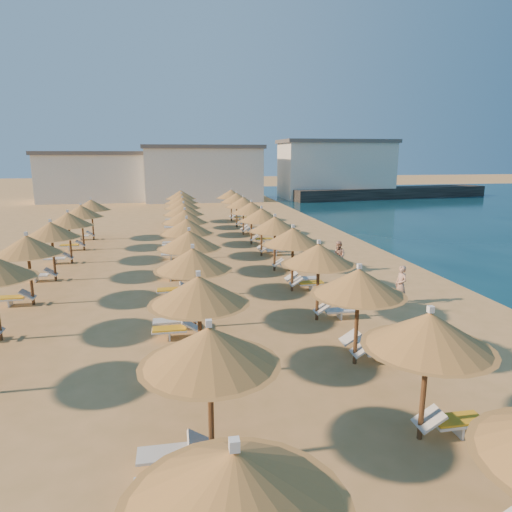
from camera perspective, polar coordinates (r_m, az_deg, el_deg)
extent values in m
plane|color=tan|center=(18.70, 0.77, -6.60)|extent=(220.00, 220.00, 0.00)
cube|color=black|center=(68.16, 16.49, 7.59)|extent=(30.26, 8.66, 1.50)
cube|color=white|center=(65.01, -18.79, 9.20)|extent=(15.00, 8.00, 6.00)
cube|color=#59514C|center=(64.94, -19.00, 12.06)|extent=(15.60, 8.48, 0.50)
cube|color=white|center=(62.66, -6.58, 10.05)|extent=(15.00, 8.00, 6.80)
cube|color=#59514C|center=(62.60, -6.67, 13.38)|extent=(15.60, 8.48, 0.50)
cube|color=white|center=(66.75, 9.84, 10.44)|extent=(15.00, 8.00, 7.60)
cube|color=#59514C|center=(66.73, 9.97, 13.92)|extent=(15.60, 8.48, 0.50)
cylinder|color=brown|center=(10.88, 20.23, -15.29)|extent=(0.12, 0.12, 2.42)
cone|color=#A4642F|center=(10.33, 20.80, -8.64)|extent=(2.59, 2.59, 0.78)
cone|color=#A4642F|center=(10.45, 20.66, -10.32)|extent=(2.80, 2.80, 0.12)
cube|color=white|center=(10.18, 21.00, -6.24)|extent=(0.12, 0.12, 0.14)
cylinder|color=brown|center=(13.94, 12.44, -8.49)|extent=(0.12, 0.12, 2.42)
cone|color=#A4642F|center=(13.52, 12.71, -3.14)|extent=(2.59, 2.59, 0.78)
cone|color=#A4642F|center=(13.61, 12.64, -4.47)|extent=(2.80, 2.80, 0.12)
cube|color=white|center=(13.40, 12.80, -1.26)|extent=(0.12, 0.12, 0.14)
cylinder|color=brown|center=(17.28, 7.70, -4.13)|extent=(0.12, 0.12, 2.42)
cone|color=#A4642F|center=(16.94, 7.84, 0.24)|extent=(2.59, 2.59, 0.78)
cone|color=#A4642F|center=(17.02, 7.81, -0.84)|extent=(2.80, 2.80, 0.12)
cube|color=white|center=(16.85, 7.89, 1.76)|extent=(0.12, 0.12, 0.14)
cylinder|color=brown|center=(20.77, 4.56, -1.19)|extent=(0.12, 0.12, 2.42)
cone|color=#A4642F|center=(20.49, 4.63, 2.47)|extent=(2.59, 2.59, 0.78)
cone|color=#A4642F|center=(20.55, 4.61, 1.57)|extent=(2.80, 2.80, 0.12)
cube|color=white|center=(20.41, 4.65, 3.74)|extent=(0.12, 0.12, 0.14)
cylinder|color=brown|center=(24.34, 2.34, 0.89)|extent=(0.12, 0.12, 2.42)
cone|color=#A4642F|center=(24.10, 2.37, 4.04)|extent=(2.59, 2.59, 0.78)
cone|color=#A4642F|center=(24.15, 2.36, 3.27)|extent=(2.80, 2.80, 0.12)
cube|color=white|center=(24.03, 2.38, 5.12)|extent=(0.12, 0.12, 0.14)
cylinder|color=brown|center=(27.96, 0.69, 2.44)|extent=(0.12, 0.12, 2.42)
cone|color=#A4642F|center=(27.75, 0.69, 5.19)|extent=(2.59, 2.59, 0.78)
cone|color=#A4642F|center=(27.79, 0.69, 4.52)|extent=(2.80, 2.80, 0.12)
cube|color=white|center=(27.69, 0.70, 6.13)|extent=(0.12, 0.12, 0.14)
cylinder|color=brown|center=(31.61, -0.59, 3.64)|extent=(0.12, 0.12, 2.42)
cone|color=#A4642F|center=(31.43, -0.59, 6.07)|extent=(2.59, 2.59, 0.78)
cone|color=#A4642F|center=(31.47, -0.59, 5.47)|extent=(2.80, 2.80, 0.12)
cube|color=white|center=(31.38, -0.60, 6.90)|extent=(0.12, 0.12, 0.14)
cylinder|color=brown|center=(35.29, -1.60, 4.58)|extent=(0.12, 0.12, 2.42)
cone|color=#A4642F|center=(35.12, -1.62, 6.76)|extent=(2.59, 2.59, 0.78)
cone|color=#A4642F|center=(35.16, -1.61, 6.23)|extent=(2.80, 2.80, 0.12)
cube|color=white|center=(35.08, -1.62, 7.50)|extent=(0.12, 0.12, 0.14)
cylinder|color=brown|center=(38.98, -2.42, 5.34)|extent=(0.12, 0.12, 2.42)
cone|color=#A4642F|center=(38.83, -2.44, 7.32)|extent=(2.59, 2.59, 0.78)
cone|color=#A4642F|center=(38.87, -2.44, 6.83)|extent=(2.80, 2.80, 0.12)
cube|color=white|center=(38.79, -2.45, 7.99)|extent=(0.12, 0.12, 0.14)
cylinder|color=brown|center=(42.69, -3.11, 5.97)|extent=(0.12, 0.12, 2.42)
cone|color=#A4642F|center=(42.55, -3.13, 7.78)|extent=(2.59, 2.59, 0.78)
cone|color=#A4642F|center=(42.58, -3.12, 7.34)|extent=(2.80, 2.80, 0.12)
cube|color=white|center=(42.52, -3.14, 8.39)|extent=(0.12, 0.12, 0.14)
cone|color=#A4642F|center=(5.75, -2.67, -26.25)|extent=(2.59, 2.59, 0.78)
cone|color=#A4642F|center=(5.96, -2.64, -28.70)|extent=(2.80, 2.80, 0.12)
cube|color=white|center=(5.47, -2.73, -22.51)|extent=(0.12, 0.12, 0.14)
cylinder|color=brown|center=(9.60, -5.67, -18.49)|extent=(0.12, 0.12, 2.42)
cone|color=#A4642F|center=(8.98, -5.86, -11.10)|extent=(2.59, 2.59, 0.78)
cone|color=#A4642F|center=(9.12, -5.81, -12.99)|extent=(2.80, 2.80, 0.12)
cube|color=white|center=(8.81, -5.92, -8.38)|extent=(0.12, 0.12, 0.14)
cylinder|color=brown|center=(12.97, -7.01, -9.92)|extent=(0.12, 0.12, 2.42)
cone|color=#A4642F|center=(12.51, -7.17, -4.20)|extent=(2.59, 2.59, 0.78)
cone|color=#A4642F|center=(12.61, -7.13, -5.63)|extent=(2.80, 2.80, 0.12)
cube|color=white|center=(12.39, -7.23, -2.18)|extent=(0.12, 0.12, 0.14)
cylinder|color=brown|center=(16.51, -7.75, -4.94)|extent=(0.12, 0.12, 2.42)
cone|color=#A4642F|center=(16.15, -7.89, -0.37)|extent=(2.59, 2.59, 0.78)
cone|color=#A4642F|center=(16.23, -7.85, -1.50)|extent=(2.80, 2.80, 0.12)
cube|color=white|center=(16.06, -7.94, 1.22)|extent=(0.12, 0.12, 0.14)
cylinder|color=brown|center=(20.13, -8.22, -1.73)|extent=(0.12, 0.12, 2.42)
cone|color=#A4642F|center=(19.84, -8.34, 2.04)|extent=(2.59, 2.59, 0.78)
cone|color=#A4642F|center=(19.90, -8.31, 1.12)|extent=(2.80, 2.80, 0.12)
cube|color=white|center=(19.76, -8.38, 3.35)|extent=(0.12, 0.12, 0.14)
cylinder|color=brown|center=(23.79, -8.54, 0.49)|extent=(0.12, 0.12, 2.42)
cone|color=#A4642F|center=(23.55, -8.65, 3.70)|extent=(2.59, 2.59, 0.78)
cone|color=#A4642F|center=(23.60, -8.62, 2.91)|extent=(2.80, 2.80, 0.12)
cube|color=white|center=(23.48, -8.69, 4.80)|extent=(0.12, 0.12, 0.14)
cylinder|color=brown|center=(27.48, -8.78, 2.12)|extent=(0.12, 0.12, 2.42)
cone|color=#A4642F|center=(27.27, -8.88, 4.90)|extent=(2.59, 2.59, 0.78)
cone|color=#A4642F|center=(27.32, -8.85, 4.22)|extent=(2.80, 2.80, 0.12)
cube|color=white|center=(27.22, -8.91, 5.86)|extent=(0.12, 0.12, 0.14)
cylinder|color=brown|center=(31.19, -8.96, 3.36)|extent=(0.12, 0.12, 2.42)
cone|color=#A4642F|center=(31.01, -9.05, 5.82)|extent=(2.59, 2.59, 0.78)
cone|color=#A4642F|center=(31.05, -9.03, 5.22)|extent=(2.80, 2.80, 0.12)
cube|color=white|center=(30.96, -9.08, 6.66)|extent=(0.12, 0.12, 0.14)
cylinder|color=brown|center=(34.92, -9.11, 4.34)|extent=(0.12, 0.12, 2.42)
cone|color=#A4642F|center=(34.75, -9.18, 6.54)|extent=(2.59, 2.59, 0.78)
cone|color=#A4642F|center=(34.79, -9.17, 6.00)|extent=(2.80, 2.80, 0.12)
cube|color=white|center=(34.71, -9.21, 7.29)|extent=(0.12, 0.12, 0.14)
cylinder|color=brown|center=(38.65, -9.22, 5.13)|extent=(0.12, 0.12, 2.42)
cone|color=#A4642F|center=(38.50, -9.29, 7.12)|extent=(2.59, 2.59, 0.78)
cone|color=#A4642F|center=(38.53, -9.28, 6.63)|extent=(2.80, 2.80, 0.12)
cube|color=white|center=(38.46, -9.32, 7.79)|extent=(0.12, 0.12, 0.14)
cylinder|color=brown|center=(42.38, -9.32, 5.78)|extent=(0.12, 0.12, 2.42)
cone|color=#A4642F|center=(42.25, -9.38, 7.59)|extent=(2.59, 2.59, 0.78)
cone|color=#A4642F|center=(42.27, -9.37, 7.15)|extent=(2.80, 2.80, 0.12)
cube|color=white|center=(42.21, -9.41, 8.21)|extent=(0.12, 0.12, 0.14)
cylinder|color=brown|center=(20.99, -26.34, -2.35)|extent=(0.12, 0.12, 2.42)
cone|color=#A4642F|center=(20.71, -26.70, 1.26)|extent=(2.59, 2.59, 0.78)
cone|color=#A4642F|center=(20.77, -26.61, 0.38)|extent=(2.80, 2.80, 0.12)
cube|color=white|center=(20.64, -26.82, 2.51)|extent=(0.12, 0.12, 0.14)
cylinder|color=brown|center=(24.53, -23.97, -0.11)|extent=(0.12, 0.12, 2.42)
cone|color=#A4642F|center=(24.29, -24.25, 3.00)|extent=(2.59, 2.59, 0.78)
cone|color=#A4642F|center=(24.34, -24.18, 2.24)|extent=(2.80, 2.80, 0.12)
cube|color=white|center=(24.23, -24.35, 4.06)|extent=(0.12, 0.12, 0.14)
cylinder|color=brown|center=(28.12, -22.20, 1.56)|extent=(0.12, 0.12, 2.42)
cone|color=#A4642F|center=(27.92, -22.43, 4.28)|extent=(2.59, 2.59, 0.78)
cone|color=#A4642F|center=(27.96, -22.37, 3.61)|extent=(2.80, 2.80, 0.12)
cube|color=white|center=(27.86, -22.51, 5.21)|extent=(0.12, 0.12, 0.14)
cylinder|color=brown|center=(31.76, -20.83, 2.85)|extent=(0.12, 0.12, 2.42)
cone|color=#A4642F|center=(31.58, -21.02, 5.26)|extent=(2.59, 2.59, 0.78)
cone|color=#A4642F|center=(31.62, -20.98, 4.67)|extent=(2.80, 2.80, 0.12)
cube|color=white|center=(31.53, -21.09, 6.08)|extent=(0.12, 0.12, 0.14)
cylinder|color=brown|center=(35.42, -19.75, 3.87)|extent=(0.12, 0.12, 2.42)
cone|color=#A4642F|center=(35.26, -19.91, 6.03)|extent=(2.59, 2.59, 0.78)
cone|color=#A4642F|center=(35.29, -19.87, 5.51)|extent=(2.80, 2.80, 0.12)
cube|color=white|center=(35.21, -19.96, 6.77)|extent=(0.12, 0.12, 0.14)
cube|color=white|center=(11.75, 23.88, -18.37)|extent=(1.17, 0.54, 0.06)
cube|color=white|center=(11.83, 23.81, -19.04)|extent=(0.06, 0.49, 0.32)
cube|color=white|center=(11.33, 20.83, -18.49)|extent=(0.58, 0.54, 0.40)
cube|color=yellow|center=(11.72, 23.91, -18.14)|extent=(1.13, 0.50, 0.05)
cube|color=white|center=(10.08, -11.10, -23.06)|extent=(1.17, 0.54, 0.06)
cube|color=white|center=(10.18, -11.06, -23.79)|extent=(0.06, 0.49, 0.32)
cube|color=white|center=(10.00, -6.77, -22.24)|extent=(0.58, 0.54, 0.40)
cube|color=white|center=(9.36, -11.18, -26.26)|extent=(1.17, 0.54, 0.06)
cube|color=white|center=(9.46, -11.13, -27.02)|extent=(0.06, 0.49, 0.32)
cube|color=white|center=(9.28, -6.40, -25.40)|extent=(0.58, 0.54, 0.40)
cube|color=white|center=(14.63, 15.60, -11.40)|extent=(1.17, 0.54, 0.06)
cube|color=white|center=(14.69, 15.56, -11.97)|extent=(0.06, 0.49, 0.32)
cube|color=white|center=(14.30, 13.03, -11.22)|extent=(0.58, 0.54, 0.40)
cube|color=white|center=(15.37, 14.14, -10.10)|extent=(1.17, 0.54, 0.06)
cube|color=white|center=(15.44, 14.11, -10.65)|extent=(0.06, 0.49, 0.32)
cube|color=white|center=(15.06, 11.69, -9.90)|extent=(0.58, 0.54, 0.40)
cube|color=white|center=(13.33, -10.88, -13.61)|extent=(1.17, 0.54, 0.06)
cube|color=white|center=(13.40, -10.85, -14.23)|extent=(0.06, 0.49, 0.32)
cube|color=white|center=(13.27, -7.78, -12.95)|extent=(0.58, 0.54, 0.40)
cube|color=white|center=(17.84, 10.39, -6.69)|extent=(1.17, 0.54, 0.06)
cube|color=white|center=(17.89, 10.37, -7.18)|extent=(0.06, 0.49, 0.32)
cube|color=white|center=(17.57, 8.24, -6.44)|extent=(0.58, 0.54, 0.40)
cube|color=white|center=(16.79, -10.75, -7.96)|extent=(1.17, 0.54, 0.06)
cube|color=white|center=(16.85, -10.73, -8.47)|extent=(0.06, 0.49, 0.32)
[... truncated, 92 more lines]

